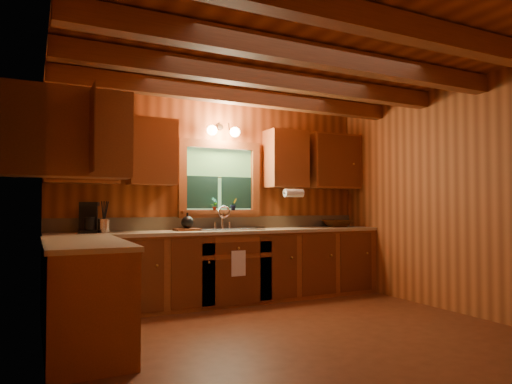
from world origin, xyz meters
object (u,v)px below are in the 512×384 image
Objects in this scene: coffee_maker at (89,218)px; wicker_basket at (337,223)px; cutting_board at (187,230)px; sink at (228,233)px.

coffee_maker is 0.85× the size of wicker_basket.
coffee_maker reaches higher than wicker_basket.
wicker_basket is (2.24, 0.04, 0.04)m from cutting_board.
cutting_board is at bearing 178.30° from sink.
coffee_maker is 3.36m from wicker_basket.
wicker_basket reaches higher than cutting_board.
sink is at bearing -3.27° from cutting_board.
sink is at bearing 9.60° from coffee_maker.
wicker_basket is (1.73, 0.06, 0.09)m from sink.
cutting_board is (1.11, -0.07, -0.15)m from coffee_maker.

